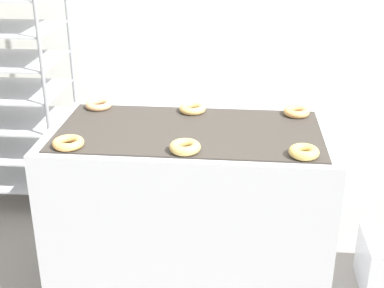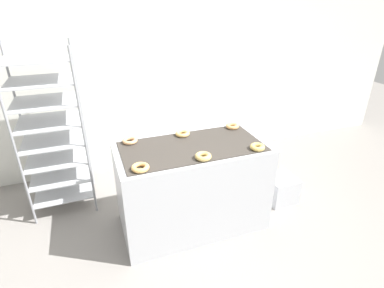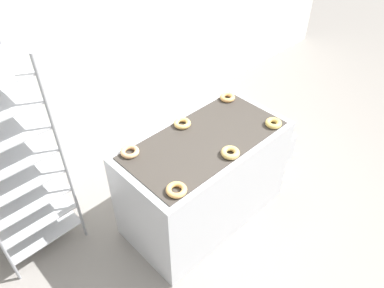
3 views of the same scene
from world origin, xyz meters
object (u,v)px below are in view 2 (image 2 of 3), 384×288
Objects in this scene: fryer_machine at (192,186)px; donut_near_right at (257,147)px; donut_far_left at (130,141)px; donut_far_center at (183,134)px; donut_far_right at (232,126)px; donut_near_left at (140,168)px; glaze_bin at (280,188)px; baking_rack_cart at (52,131)px; donut_near_center at (203,156)px.

fryer_machine is 0.78m from donut_near_right.
donut_far_center is (0.53, -0.02, 0.00)m from donut_far_left.
donut_far_center is at bearing -179.84° from donut_far_right.
donut_near_left is at bearing -90.58° from donut_far_left.
donut_far_right is at bearing 156.89° from glaze_bin.
baking_rack_cart is 1.32m from donut_near_left.
fryer_machine is at bearing -27.22° from donut_far_left.
donut_near_right is at bearing -26.71° from donut_far_left.
fryer_machine is 1.59m from baking_rack_cart.
donut_far_left is 0.53m from donut_far_center.
donut_far_left is (0.01, 0.54, -0.00)m from donut_near_left.
donut_near_right reaches higher than glaze_bin.
donut_far_center is (-0.01, 0.53, -0.00)m from donut_near_center.
glaze_bin is 1.39m from donut_far_center.
donut_near_left is at bearing -154.18° from fryer_machine.
donut_far_left is at bearing -37.72° from baking_rack_cart.
donut_near_center reaches higher than donut_near_right.
donut_far_left is at bearing 135.09° from donut_near_center.
fryer_machine is 1.16m from glaze_bin.
donut_far_center is at bearing -1.82° from donut_far_left.
donut_near_center is (0.55, -0.00, 0.00)m from donut_near_left.
glaze_bin is at bearing 1.22° from fryer_machine.
glaze_bin is 2.35× the size of donut_far_center.
glaze_bin is 1.01m from donut_near_right.
fryer_machine is 9.97× the size of donut_far_center.
baking_rack_cart is at bearing 161.11° from glaze_bin.
glaze_bin is 1.86m from donut_near_left.
donut_far_left is 1.05× the size of donut_far_right.
baking_rack_cart is 12.42× the size of donut_near_center.
baking_rack_cart is (-1.27, 0.84, 0.46)m from fryer_machine.
fryer_machine is 0.55m from donut_far_center.
donut_near_left reaches higher than glaze_bin.
fryer_machine is 0.80× the size of baking_rack_cart.
donut_near_left is 0.54m from donut_far_left.
fryer_machine is 10.36× the size of donut_far_right.
fryer_machine is at bearing -154.82° from donut_far_right.
donut_near_left is at bearing -170.18° from glaze_bin.
donut_far_center is (-1.13, 0.24, 0.78)m from glaze_bin.
donut_far_center is 0.57m from donut_far_right.
fryer_machine is 0.77m from donut_far_left.
donut_near_center reaches higher than donut_far_right.
donut_far_left is at bearing 179.20° from donut_far_right.
glaze_bin is at bearing 9.82° from donut_near_left.
donut_near_right is (0.54, -0.00, -0.00)m from donut_near_center.
donut_far_center is (-0.01, 0.26, 0.48)m from fryer_machine.
donut_far_right is at bearing 0.16° from donut_far_center.
fryer_machine is 9.91× the size of donut_far_left.
donut_near_right is at bearing -26.20° from fryer_machine.
donut_near_right reaches higher than donut_far_right.
donut_far_center reaches higher than fryer_machine.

